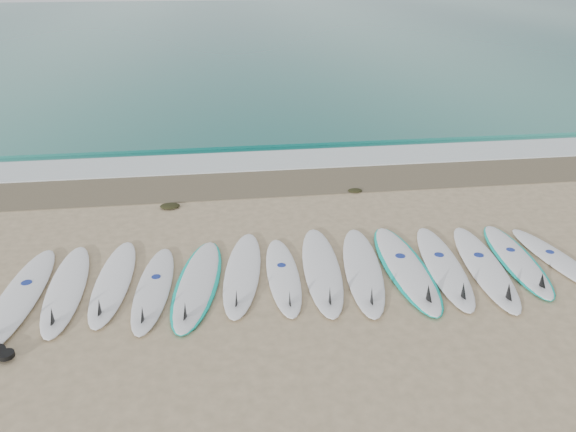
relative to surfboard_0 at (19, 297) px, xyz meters
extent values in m
plane|color=tan|center=(4.27, 0.15, -0.06)|extent=(120.00, 120.00, 0.00)
cube|color=#1E6C62|center=(4.27, 32.65, -0.05)|extent=(120.00, 55.00, 0.03)
cube|color=brown|center=(4.27, 4.25, -0.06)|extent=(120.00, 1.80, 0.01)
cube|color=silver|center=(4.27, 5.65, -0.04)|extent=(120.00, 1.40, 0.04)
cube|color=#1E6C62|center=(4.27, 7.15, -0.01)|extent=(120.00, 1.00, 0.10)
ellipsoid|color=white|center=(0.00, 0.08, -0.01)|extent=(0.71, 2.84, 0.09)
cylinder|color=navy|center=(0.02, 0.36, 0.03)|extent=(0.17, 0.17, 0.01)
ellipsoid|color=white|center=(0.63, 0.22, -0.02)|extent=(0.65, 2.68, 0.09)
cone|color=black|center=(0.67, -0.75, 0.14)|extent=(0.24, 0.29, 0.28)
ellipsoid|color=white|center=(1.31, 0.33, -0.02)|extent=(0.66, 2.61, 0.08)
cone|color=black|center=(1.27, -0.62, 0.13)|extent=(0.23, 0.29, 0.28)
ellipsoid|color=white|center=(1.95, 0.05, -0.02)|extent=(0.71, 2.52, 0.08)
cone|color=black|center=(1.88, -0.86, 0.13)|extent=(0.23, 0.28, 0.26)
cylinder|color=navy|center=(1.96, 0.28, 0.02)|extent=(0.15, 0.15, 0.01)
ellipsoid|color=silver|center=(2.61, 0.09, -0.02)|extent=(0.96, 2.73, 0.09)
ellipsoid|color=#05BDA5|center=(2.61, 0.09, -0.02)|extent=(1.06, 2.77, 0.06)
cone|color=black|center=(2.45, -0.88, 0.14)|extent=(0.27, 0.32, 0.29)
ellipsoid|color=white|center=(3.32, 0.33, -0.02)|extent=(0.94, 2.73, 0.09)
cone|color=black|center=(3.17, -0.64, 0.14)|extent=(0.27, 0.32, 0.29)
ellipsoid|color=white|center=(3.94, 0.15, -0.02)|extent=(0.55, 2.43, 0.08)
cone|color=black|center=(3.93, -0.73, 0.12)|extent=(0.21, 0.26, 0.26)
cylinder|color=navy|center=(3.95, 0.38, 0.02)|extent=(0.14, 0.14, 0.01)
ellipsoid|color=white|center=(4.59, 0.25, -0.01)|extent=(0.81, 2.87, 0.09)
cone|color=black|center=(4.51, -0.78, 0.15)|extent=(0.26, 0.32, 0.30)
ellipsoid|color=white|center=(5.24, 0.16, -0.01)|extent=(0.97, 2.88, 0.09)
cone|color=black|center=(5.10, -0.86, 0.15)|extent=(0.28, 0.33, 0.30)
ellipsoid|color=white|center=(5.94, 0.12, -0.01)|extent=(0.62, 2.86, 0.09)
ellipsoid|color=#05BDA5|center=(5.94, 0.12, -0.02)|extent=(0.72, 2.88, 0.07)
cone|color=black|center=(5.93, -0.92, 0.15)|extent=(0.24, 0.31, 0.30)
cylinder|color=navy|center=(5.94, 0.40, 0.03)|extent=(0.17, 0.17, 0.01)
ellipsoid|color=white|center=(6.57, 0.09, -0.01)|extent=(0.87, 2.79, 0.09)
cone|color=black|center=(6.46, -0.91, 0.15)|extent=(0.26, 0.32, 0.29)
cylinder|color=navy|center=(6.60, 0.35, 0.03)|extent=(0.17, 0.17, 0.01)
ellipsoid|color=white|center=(7.22, -0.02, -0.01)|extent=(0.92, 2.86, 0.09)
cone|color=black|center=(7.10, -1.04, 0.15)|extent=(0.27, 0.33, 0.30)
cylinder|color=navy|center=(7.25, 0.25, 0.03)|extent=(0.18, 0.18, 0.01)
ellipsoid|color=white|center=(7.86, 0.13, -0.02)|extent=(0.76, 2.55, 0.08)
ellipsoid|color=#05BDA5|center=(7.86, 0.13, -0.02)|extent=(0.85, 2.58, 0.06)
cone|color=black|center=(7.77, -0.78, 0.13)|extent=(0.24, 0.29, 0.27)
cylinder|color=navy|center=(7.88, 0.37, 0.02)|extent=(0.16, 0.16, 0.01)
ellipsoid|color=white|center=(8.54, -0.02, -0.02)|extent=(0.82, 2.47, 0.08)
cylinder|color=navy|center=(8.51, 0.22, 0.02)|extent=(0.16, 0.16, 0.01)
ellipsoid|color=black|center=(2.02, 3.12, -0.02)|extent=(0.40, 0.31, 0.08)
ellipsoid|color=black|center=(5.93, 3.44, -0.03)|extent=(0.31, 0.24, 0.06)
cylinder|color=black|center=(0.24, -1.38, 0.02)|extent=(0.20, 0.20, 0.06)
camera|label=1|loc=(2.99, -7.45, 4.57)|focal=35.00mm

